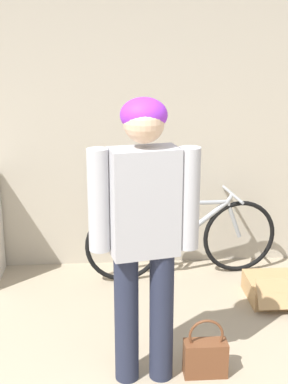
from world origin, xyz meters
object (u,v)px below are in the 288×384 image
(person, at_px, (144,222))
(handbag, at_px, (205,356))
(cardboard_box, at_px, (273,289))
(bicycle, at_px, (182,237))

(person, bearing_deg, handbag, -13.11)
(person, height_order, handbag, person)
(cardboard_box, bearing_deg, bicycle, 145.13)
(person, distance_m, bicycle, 1.52)
(person, height_order, cardboard_box, person)
(bicycle, height_order, handbag, bicycle)
(person, xyz_separation_m, bicycle, (0.41, 1.33, -0.63))
(person, distance_m, cardboard_box, 1.63)
(person, xyz_separation_m, handbag, (0.36, -0.01, -0.85))
(handbag, bearing_deg, bicycle, 88.10)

